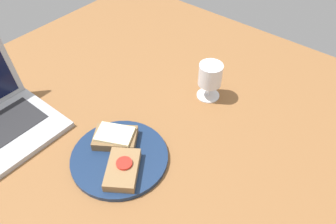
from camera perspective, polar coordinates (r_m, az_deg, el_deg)
wooden_table at (r=94.49cm, az=-4.55°, el=-3.59°), size 140.00×140.00×3.00cm
plate at (r=86.72cm, az=-8.43°, el=-7.82°), size 25.29×25.29×1.29cm
sandwich_with_cheese at (r=88.50cm, az=-9.18°, el=-4.34°), size 12.77×13.65×3.17cm
sandwich_with_tomato at (r=82.01cm, az=-7.90°, el=-9.83°), size 13.94×12.84×2.99cm
wine_glass at (r=98.95cm, az=7.36°, el=6.25°), size 7.14×7.14×11.82cm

